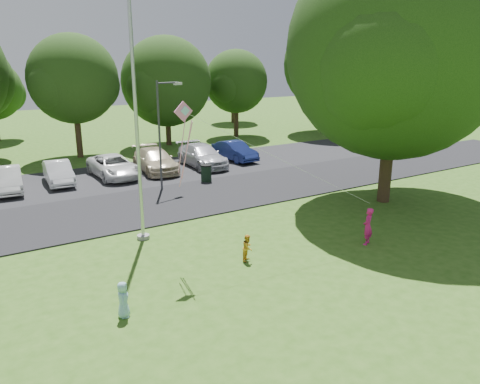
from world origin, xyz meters
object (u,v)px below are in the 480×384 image
flagpole (137,136)px  child_blue (123,300)px  street_lamp (163,125)px  big_tree (396,56)px  child_yellow (248,248)px  kite (189,126)px  woman (368,226)px  trash_can (206,173)px

flagpole → child_blue: 6.98m
street_lamp → big_tree: (8.44, -8.08, 3.57)m
child_yellow → kite: 4.81m
street_lamp → woman: bearing=-87.5°
street_lamp → flagpole: bearing=-134.3°
flagpole → woman: flagpole is taller
big_tree → woman: (-4.95, -3.55, -6.38)m
big_tree → child_yellow: big_tree is taller
flagpole → street_lamp: flagpole is taller
flagpole → woman: bearing=-35.7°
trash_can → child_yellow: size_ratio=1.05×
big_tree → child_yellow: (-9.75, -2.38, -6.63)m
flagpole → big_tree: bearing=-7.7°
child_yellow → kite: size_ratio=0.14×
trash_can → child_blue: 14.94m
trash_can → big_tree: big_tree is taller
child_blue → kite: size_ratio=0.15×
big_tree → child_blue: big_tree is taller
child_blue → street_lamp: bearing=-8.9°
street_lamp → child_blue: (-6.32, -11.81, -3.02)m
child_yellow → big_tree: bearing=-23.1°
flagpole → child_blue: (-2.59, -5.36, -3.64)m
big_tree → woman: big_tree is taller
woman → child_yellow: bearing=-43.9°
woman → child_blue: 9.82m
flagpole → child_yellow: flagpole is taller
child_yellow → woman: bearing=-50.5°
street_lamp → kite: size_ratio=0.84×
flagpole → kite: (0.68, -3.10, 0.71)m
flagpole → big_tree: size_ratio=0.79×
street_lamp → woman: size_ratio=4.00×
woman → child_yellow: size_ratio=1.50×
flagpole → woman: 9.53m
big_tree → kite: (-11.50, -1.46, -2.25)m
trash_can → big_tree: bearing=-54.9°
flagpole → child_blue: bearing=-115.8°
child_blue → kite: bearing=-36.0°
woman → child_yellow: (-4.80, 1.17, -0.25)m
flagpole → big_tree: 12.63m
child_yellow → child_blue: child_blue is taller
big_tree → woman: bearing=-144.3°
flagpole → child_yellow: 5.96m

